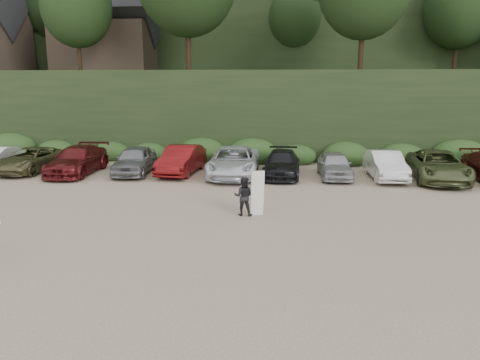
# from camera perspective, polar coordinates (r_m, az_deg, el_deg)

# --- Properties ---
(ground) EXTENTS (120.00, 120.00, 0.00)m
(ground) POSITION_cam_1_polar(r_m,az_deg,el_deg) (17.18, -7.24, -6.19)
(ground) COLOR tan
(ground) RESTS_ON ground
(hillside_backdrop) EXTENTS (90.00, 41.50, 28.00)m
(hillside_backdrop) POSITION_cam_1_polar(r_m,az_deg,el_deg) (52.24, 2.12, 18.57)
(hillside_backdrop) COLOR black
(hillside_backdrop) RESTS_ON ground
(parked_cars) EXTENTS (37.12, 6.22, 1.64)m
(parked_cars) POSITION_cam_1_polar(r_m,az_deg,el_deg) (26.47, -0.50, 2.13)
(parked_cars) COLOR silver
(parked_cars) RESTS_ON ground
(adult_surfer) EXTENTS (1.24, 0.61, 1.86)m
(adult_surfer) POSITION_cam_1_polar(r_m,az_deg,el_deg) (18.77, 0.59, -1.96)
(adult_surfer) COLOR black
(adult_surfer) RESTS_ON ground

